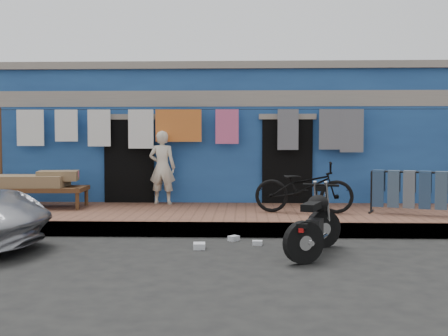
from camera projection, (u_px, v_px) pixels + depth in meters
ground at (219, 256)px, 7.97m from camera, size 80.00×80.00×0.00m
sidewalk at (226, 218)px, 10.95m from camera, size 28.00×3.00×0.25m
curb at (223, 230)px, 9.51m from camera, size 28.00×0.10×0.25m
building at (231, 138)px, 14.85m from camera, size 12.20×5.20×3.36m
clothesline at (195, 132)px, 12.14m from camera, size 10.06×0.06×2.10m
seated_person at (162, 167)px, 12.16m from camera, size 0.61×0.44×1.59m
bicycle at (304, 182)px, 10.71m from camera, size 1.91×0.85×1.20m
motorcycle at (314, 221)px, 8.01m from camera, size 1.53×1.88×0.99m
charpoy at (36, 190)px, 11.53m from camera, size 2.24×1.21×0.72m
jeans_rack at (417, 192)px, 10.43m from camera, size 2.01×1.58×0.85m
litter_a at (257, 243)px, 8.80m from camera, size 0.16×0.13×0.07m
litter_b at (234, 238)px, 9.16m from camera, size 0.20×0.21×0.08m
litter_c at (199, 246)px, 8.49m from camera, size 0.20×0.24×0.09m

